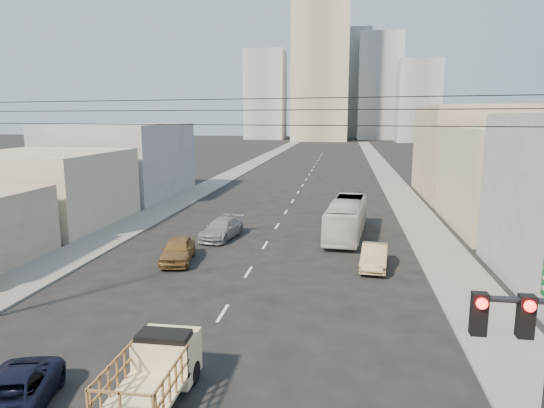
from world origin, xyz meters
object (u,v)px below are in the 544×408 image
(navy_pickup, at_px, (10,398))
(sedan_tan, at_px, (374,257))
(sedan_brown, at_px, (178,250))
(city_bus, at_px, (346,218))
(sedan_grey, at_px, (222,229))
(flatbed_pickup, at_px, (155,369))

(navy_pickup, relative_size, sedan_tan, 1.04)
(sedan_brown, bearing_deg, sedan_tan, -7.78)
(city_bus, bearing_deg, sedan_grey, -161.00)
(flatbed_pickup, relative_size, city_bus, 0.44)
(city_bus, bearing_deg, sedan_brown, -135.57)
(flatbed_pickup, bearing_deg, navy_pickup, -160.32)
(sedan_brown, distance_m, sedan_tan, 11.89)
(sedan_grey, bearing_deg, sedan_brown, -91.83)
(navy_pickup, distance_m, sedan_grey, 21.90)
(navy_pickup, distance_m, sedan_brown, 15.81)
(flatbed_pickup, xyz_separation_m, sedan_brown, (-4.31, 14.39, -0.34))
(flatbed_pickup, height_order, sedan_tan, flatbed_pickup)
(navy_pickup, height_order, sedan_tan, sedan_tan)
(flatbed_pickup, bearing_deg, sedan_brown, 106.67)
(sedan_grey, bearing_deg, navy_pickup, -82.85)
(flatbed_pickup, bearing_deg, city_bus, 75.28)
(navy_pickup, height_order, sedan_brown, sedan_brown)
(flatbed_pickup, distance_m, sedan_brown, 15.02)
(city_bus, height_order, sedan_brown, city_bus)
(flatbed_pickup, distance_m, sedan_grey, 20.70)
(city_bus, relative_size, sedan_brown, 2.24)
(flatbed_pickup, distance_m, sedan_tan, 16.72)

